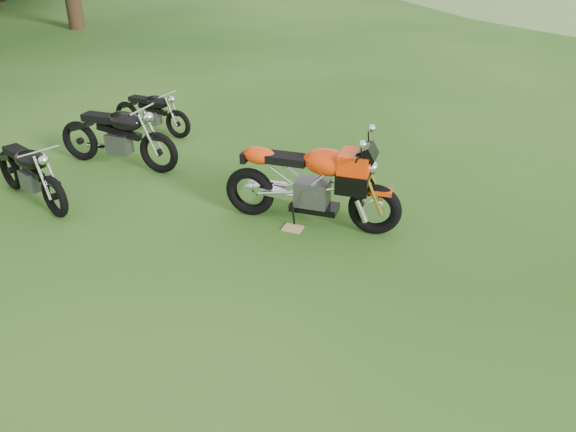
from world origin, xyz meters
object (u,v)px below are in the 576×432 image
at_px(sport_motorcycle, 311,177).
at_px(plywood_board, 293,228).
at_px(vintage_moto_a, 29,171).
at_px(vintage_moto_b, 151,111).
at_px(vintage_moto_c, 117,134).

height_order(sport_motorcycle, plywood_board, sport_motorcycle).
xyz_separation_m(vintage_moto_a, vintage_moto_b, (-0.34, 3.05, -0.05)).
height_order(vintage_moto_b, vintage_moto_c, vintage_moto_c).
xyz_separation_m(plywood_board, vintage_moto_b, (-3.94, 2.12, 0.42)).
height_order(sport_motorcycle, vintage_moto_c, sport_motorcycle).
height_order(vintage_moto_a, vintage_moto_c, vintage_moto_c).
distance_m(vintage_moto_a, vintage_moto_b, 3.06).
distance_m(plywood_board, vintage_moto_a, 3.74).
distance_m(sport_motorcycle, vintage_moto_c, 3.55).
bearing_deg(plywood_board, vintage_moto_a, -165.56).
height_order(sport_motorcycle, vintage_moto_a, sport_motorcycle).
bearing_deg(vintage_moto_b, vintage_moto_c, -70.31).
relative_size(plywood_board, vintage_moto_c, 0.12).
bearing_deg(vintage_moto_c, plywood_board, -16.53).
relative_size(vintage_moto_a, vintage_moto_c, 0.88).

